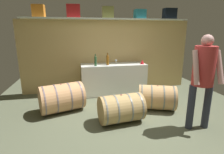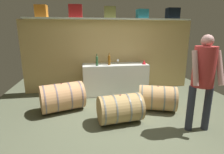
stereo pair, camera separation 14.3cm
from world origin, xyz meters
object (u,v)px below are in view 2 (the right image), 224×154
object	(u,v)px
red_funnel	(144,62)
wine_barrel_near	(62,97)
toolcase_orange	(41,11)
wine_barrel_flank	(157,98)
wine_bottle_amber	(109,60)
wine_barrel_far	(120,108)
toolcase_red	(76,11)
winemaker_pouring	(203,74)
work_cabinet	(115,79)
wine_glass	(118,60)
toolcase_teal	(142,14)
toolcase_olive	(110,12)
toolcase_black	(173,14)
wine_bottle_green	(97,61)

from	to	relation	value
red_funnel	wine_barrel_near	world-z (taller)	red_funnel
toolcase_orange	wine_barrel_flank	xyz separation A→B (m)	(2.63, -1.50, -1.95)
wine_bottle_amber	wine_barrel_far	world-z (taller)	wine_bottle_amber
toolcase_red	red_funnel	world-z (taller)	toolcase_red
toolcase_orange	winemaker_pouring	bearing A→B (deg)	-34.75
work_cabinet	wine_glass	distance (m)	0.53
toolcase_teal	wine_bottle_amber	bearing A→B (deg)	-165.57
toolcase_orange	toolcase_olive	world-z (taller)	toolcase_orange
wine_barrel_far	wine_barrel_flank	size ratio (longest dim) A/B	0.94
toolcase_black	wine_bottle_amber	xyz separation A→B (m)	(-1.89, -0.33, -1.24)
toolcase_red	toolcase_olive	world-z (taller)	toolcase_red
work_cabinet	wine_bottle_amber	distance (m)	0.61
wine_bottle_amber	red_funnel	size ratio (longest dim) A/B	2.63
toolcase_orange	wine_glass	xyz separation A→B (m)	(1.98, -0.17, -1.29)
toolcase_orange	winemaker_pouring	distance (m)	4.05
work_cabinet	wine_bottle_amber	xyz separation A→B (m)	(-0.18, -0.11, 0.57)
toolcase_orange	toolcase_olive	xyz separation A→B (m)	(1.78, 0.00, -0.00)
wine_bottle_amber	toolcase_red	bearing A→B (deg)	158.66
red_funnel	wine_barrel_far	xyz separation A→B (m)	(-0.99, -1.57, -0.63)
wine_glass	toolcase_orange	bearing A→B (deg)	174.97
toolcase_orange	wine_glass	bearing A→B (deg)	-0.94
work_cabinet	wine_barrel_flank	distance (m)	1.49
toolcase_teal	red_funnel	world-z (taller)	toolcase_teal
toolcase_orange	red_funnel	distance (m)	3.01
toolcase_teal	wine_barrel_flank	distance (m)	2.44
toolcase_red	wine_bottle_amber	world-z (taller)	toolcase_red
wine_bottle_amber	wine_bottle_green	size ratio (longest dim) A/B	1.05
toolcase_black	wine_barrel_far	xyz separation A→B (m)	(-1.90, -1.92, -1.95)
wine_bottle_green	toolcase_teal	bearing A→B (deg)	16.59
toolcase_teal	wine_barrel_flank	size ratio (longest dim) A/B	0.31
wine_barrel_near	winemaker_pouring	distance (m)	2.87
wine_bottle_green	toolcase_orange	bearing A→B (deg)	164.01
winemaker_pouring	wine_bottle_green	bearing A→B (deg)	-45.52
wine_bottle_green	wine_barrel_flank	xyz separation A→B (m)	(1.26, -1.11, -0.70)
toolcase_teal	wine_barrel_flank	world-z (taller)	toolcase_teal
toolcase_teal	wine_bottle_green	size ratio (longest dim) A/B	0.93
wine_glass	winemaker_pouring	distance (m)	2.48
work_cabinet	winemaker_pouring	xyz separation A→B (m)	(1.12, -2.21, 0.61)
toolcase_orange	winemaker_pouring	size ratio (longest dim) A/B	0.18
toolcase_red	wine_barrel_near	world-z (taller)	toolcase_red
toolcase_black	wine_bottle_amber	distance (m)	2.28
toolcase_red	wine_glass	world-z (taller)	toolcase_red
wine_barrel_far	toolcase_red	bearing A→B (deg)	105.95
toolcase_olive	red_funnel	world-z (taller)	toolcase_olive
toolcase_teal	red_funnel	xyz separation A→B (m)	(-0.01, -0.36, -1.29)
wine_barrel_near	wine_barrel_far	world-z (taller)	wine_barrel_near
wine_barrel_flank	wine_barrel_far	bearing A→B (deg)	-136.49
work_cabinet	wine_barrel_near	distance (m)	1.68
toolcase_orange	winemaker_pouring	world-z (taller)	toolcase_orange
toolcase_olive	wine_barrel_near	bearing A→B (deg)	-132.55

